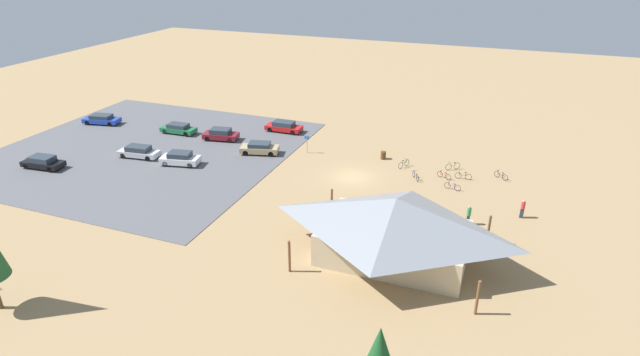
{
  "coord_description": "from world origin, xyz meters",
  "views": [
    {
      "loc": [
        -14.23,
        46.58,
        22.41
      ],
      "look_at": [
        2.2,
        3.82,
        1.2
      ],
      "focal_mm": 28.67,
      "sensor_mm": 36.0,
      "label": 1
    }
  ],
  "objects_px": {
    "bicycle_silver_near_sign": "(453,166)",
    "bicycle_purple_yard_center": "(452,187)",
    "car_white_second_row": "(180,158)",
    "bicycle_green_mid_cluster": "(404,164)",
    "car_black_aisle_side": "(43,162)",
    "bicycle_blue_front_row": "(416,176)",
    "car_tan_mid_lot": "(260,148)",
    "car_blue_inner_stall": "(102,119)",
    "car_red_far_end": "(284,126)",
    "bicycle_teal_by_bin": "(463,176)",
    "trash_bin": "(383,155)",
    "bicycle_red_yard_right": "(444,175)",
    "bike_pavilion": "(395,224)",
    "visitor_near_lot": "(523,208)",
    "visitor_crossing_yard": "(469,215)",
    "lot_sign": "(307,142)",
    "bicycle_black_lone_east": "(501,176)",
    "car_maroon_front_row": "(221,134)",
    "car_green_back_corner": "(178,129)",
    "car_silver_end_stall": "(139,152)"
  },
  "relations": [
    {
      "from": "car_blue_inner_stall",
      "to": "car_red_far_end",
      "type": "relative_size",
      "value": 1.07
    },
    {
      "from": "car_white_second_row",
      "to": "visitor_crossing_yard",
      "type": "bearing_deg",
      "value": 176.17
    },
    {
      "from": "bicycle_red_yard_right",
      "to": "bicycle_green_mid_cluster",
      "type": "height_order",
      "value": "bicycle_green_mid_cluster"
    },
    {
      "from": "car_black_aisle_side",
      "to": "car_white_second_row",
      "type": "bearing_deg",
      "value": -155.41
    },
    {
      "from": "trash_bin",
      "to": "bike_pavilion",
      "type": "bearing_deg",
      "value": 106.67
    },
    {
      "from": "lot_sign",
      "to": "bicycle_red_yard_right",
      "type": "xyz_separation_m",
      "value": [
        -16.02,
        1.49,
        -1.06
      ]
    },
    {
      "from": "car_tan_mid_lot",
      "to": "bike_pavilion",
      "type": "bearing_deg",
      "value": 141.59
    },
    {
      "from": "bicycle_teal_by_bin",
      "to": "trash_bin",
      "type": "bearing_deg",
      "value": -14.35
    },
    {
      "from": "bicycle_purple_yard_center",
      "to": "bicycle_green_mid_cluster",
      "type": "bearing_deg",
      "value": -33.5
    },
    {
      "from": "trash_bin",
      "to": "bicycle_green_mid_cluster",
      "type": "relative_size",
      "value": 0.57
    },
    {
      "from": "bicycle_black_lone_east",
      "to": "car_green_back_corner",
      "type": "distance_m",
      "value": 39.47
    },
    {
      "from": "bicycle_black_lone_east",
      "to": "bicycle_blue_front_row",
      "type": "bearing_deg",
      "value": 21.68
    },
    {
      "from": "car_white_second_row",
      "to": "bicycle_red_yard_right",
      "type": "bearing_deg",
      "value": -166.21
    },
    {
      "from": "lot_sign",
      "to": "car_green_back_corner",
      "type": "bearing_deg",
      "value": -0.56
    },
    {
      "from": "bicycle_purple_yard_center",
      "to": "car_black_aisle_side",
      "type": "bearing_deg",
      "value": 14.0
    },
    {
      "from": "bicycle_teal_by_bin",
      "to": "car_black_aisle_side",
      "type": "relative_size",
      "value": 0.37
    },
    {
      "from": "car_green_back_corner",
      "to": "car_silver_end_stall",
      "type": "height_order",
      "value": "car_silver_end_stall"
    },
    {
      "from": "bicycle_purple_yard_center",
      "to": "bicycle_green_mid_cluster",
      "type": "relative_size",
      "value": 1.06
    },
    {
      "from": "lot_sign",
      "to": "bicycle_red_yard_right",
      "type": "relative_size",
      "value": 1.43
    },
    {
      "from": "bicycle_blue_front_row",
      "to": "car_tan_mid_lot",
      "type": "xyz_separation_m",
      "value": [
        18.31,
        -0.44,
        0.38
      ]
    },
    {
      "from": "bicycle_silver_near_sign",
      "to": "visitor_crossing_yard",
      "type": "height_order",
      "value": "visitor_crossing_yard"
    },
    {
      "from": "bicycle_green_mid_cluster",
      "to": "car_tan_mid_lot",
      "type": "distance_m",
      "value": 16.62
    },
    {
      "from": "car_tan_mid_lot",
      "to": "visitor_crossing_yard",
      "type": "height_order",
      "value": "visitor_crossing_yard"
    },
    {
      "from": "visitor_near_lot",
      "to": "car_red_far_end",
      "type": "bearing_deg",
      "value": -24.07
    },
    {
      "from": "bicycle_green_mid_cluster",
      "to": "bicycle_black_lone_east",
      "type": "bearing_deg",
      "value": -176.42
    },
    {
      "from": "bicycle_red_yard_right",
      "to": "bicycle_black_lone_east",
      "type": "distance_m",
      "value": 5.91
    },
    {
      "from": "bicycle_silver_near_sign",
      "to": "car_tan_mid_lot",
      "type": "bearing_deg",
      "value": 9.1
    },
    {
      "from": "car_blue_inner_stall",
      "to": "visitor_crossing_yard",
      "type": "bearing_deg",
      "value": 168.49
    },
    {
      "from": "car_tan_mid_lot",
      "to": "car_white_second_row",
      "type": "bearing_deg",
      "value": 41.96
    },
    {
      "from": "bicycle_red_yard_right",
      "to": "visitor_crossing_yard",
      "type": "relative_size",
      "value": 0.85
    },
    {
      "from": "lot_sign",
      "to": "car_maroon_front_row",
      "type": "height_order",
      "value": "lot_sign"
    },
    {
      "from": "car_tan_mid_lot",
      "to": "visitor_near_lot",
      "type": "xyz_separation_m",
      "value": [
        -28.76,
        5.14,
        0.2
      ]
    },
    {
      "from": "car_white_second_row",
      "to": "car_maroon_front_row",
      "type": "bearing_deg",
      "value": -90.65
    },
    {
      "from": "trash_bin",
      "to": "car_white_second_row",
      "type": "height_order",
      "value": "car_white_second_row"
    },
    {
      "from": "bicycle_silver_near_sign",
      "to": "car_black_aisle_side",
      "type": "relative_size",
      "value": 0.31
    },
    {
      "from": "car_white_second_row",
      "to": "bicycle_green_mid_cluster",
      "type": "bearing_deg",
      "value": -160.45
    },
    {
      "from": "car_maroon_front_row",
      "to": "car_red_far_end",
      "type": "height_order",
      "value": "car_maroon_front_row"
    },
    {
      "from": "car_silver_end_stall",
      "to": "visitor_near_lot",
      "type": "height_order",
      "value": "visitor_near_lot"
    },
    {
      "from": "bicycle_red_yard_right",
      "to": "car_white_second_row",
      "type": "height_order",
      "value": "car_white_second_row"
    },
    {
      "from": "bicycle_silver_near_sign",
      "to": "bicycle_green_mid_cluster",
      "type": "bearing_deg",
      "value": 13.71
    },
    {
      "from": "bicycle_green_mid_cluster",
      "to": "trash_bin",
      "type": "bearing_deg",
      "value": -28.79
    },
    {
      "from": "bike_pavilion",
      "to": "car_blue_inner_stall",
      "type": "xyz_separation_m",
      "value": [
        44.33,
        -17.4,
        -2.25
      ]
    },
    {
      "from": "bicycle_red_yard_right",
      "to": "bicycle_blue_front_row",
      "type": "distance_m",
      "value": 2.99
    },
    {
      "from": "car_blue_inner_stall",
      "to": "lot_sign",
      "type": "bearing_deg",
      "value": -179.33
    },
    {
      "from": "bicycle_black_lone_east",
      "to": "car_tan_mid_lot",
      "type": "height_order",
      "value": "car_tan_mid_lot"
    },
    {
      "from": "bicycle_teal_by_bin",
      "to": "visitor_crossing_yard",
      "type": "xyz_separation_m",
      "value": [
        -1.5,
        9.45,
        0.59
      ]
    },
    {
      "from": "bike_pavilion",
      "to": "car_black_aisle_side",
      "type": "relative_size",
      "value": 2.98
    },
    {
      "from": "car_green_back_corner",
      "to": "visitor_crossing_yard",
      "type": "distance_m",
      "value": 38.78
    },
    {
      "from": "bicycle_silver_near_sign",
      "to": "bicycle_purple_yard_center",
      "type": "height_order",
      "value": "bicycle_silver_near_sign"
    },
    {
      "from": "lot_sign",
      "to": "bicycle_red_yard_right",
      "type": "bearing_deg",
      "value": 174.68
    }
  ]
}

